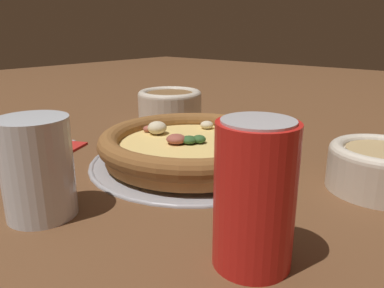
# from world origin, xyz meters

# --- Properties ---
(ground_plane) EXTENTS (3.00, 3.00, 0.00)m
(ground_plane) POSITION_xyz_m (0.00, 0.00, 0.00)
(ground_plane) COLOR brown
(pizza_tray) EXTENTS (0.30, 0.30, 0.01)m
(pizza_tray) POSITION_xyz_m (0.00, 0.00, 0.00)
(pizza_tray) COLOR #9E9EA3
(pizza_tray) RESTS_ON ground_plane
(pizza) EXTENTS (0.27, 0.27, 0.04)m
(pizza) POSITION_xyz_m (-0.00, 0.00, 0.03)
(pizza) COLOR #BC7F42
(pizza) RESTS_ON pizza_tray
(bowl_near) EXTENTS (0.12, 0.12, 0.06)m
(bowl_near) POSITION_xyz_m (0.24, 0.07, 0.03)
(bowl_near) COLOR beige
(bowl_near) RESTS_ON ground_plane
(bowl_far) EXTENTS (0.14, 0.14, 0.06)m
(bowl_far) POSITION_xyz_m (-0.21, 0.18, 0.03)
(bowl_far) COLOR beige
(bowl_far) RESTS_ON ground_plane
(drinking_cup) EXTENTS (0.07, 0.07, 0.11)m
(drinking_cup) POSITION_xyz_m (-0.02, -0.22, 0.05)
(drinking_cup) COLOR silver
(drinking_cup) RESTS_ON ground_plane
(napkin) EXTENTS (0.19, 0.17, 0.01)m
(napkin) POSITION_xyz_m (-0.24, -0.13, 0.00)
(napkin) COLOR #B2231E
(napkin) RESTS_ON ground_plane
(fork) EXTENTS (0.05, 0.17, 0.00)m
(fork) POSITION_xyz_m (-0.21, -0.14, 0.00)
(fork) COLOR #B7B7BC
(fork) RESTS_ON ground_plane
(beverage_can) EXTENTS (0.07, 0.07, 0.12)m
(beverage_can) POSITION_xyz_m (0.20, -0.15, 0.06)
(beverage_can) COLOR red
(beverage_can) RESTS_ON ground_plane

